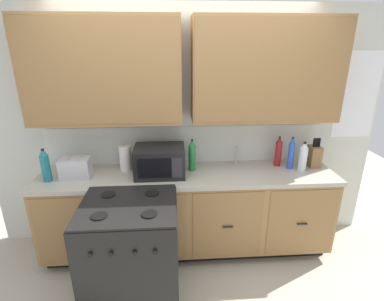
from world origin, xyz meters
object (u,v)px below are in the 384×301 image
at_px(stove_range, 132,254).
at_px(bottle_green, 192,155).
at_px(paper_towel_roll, 125,158).
at_px(bottle_teal, 45,165).
at_px(knife_block, 314,156).
at_px(bottle_blue, 291,153).
at_px(microwave, 160,161).
at_px(toaster, 76,168).
at_px(bottle_clear, 303,157).
at_px(bottle_red, 278,152).

height_order(stove_range, bottle_green, bottle_green).
height_order(paper_towel_roll, bottle_teal, bottle_teal).
bearing_deg(knife_block, bottle_blue, -172.71).
xyz_separation_m(paper_towel_roll, bottle_teal, (-0.70, -0.20, 0.02)).
height_order(microwave, knife_block, knife_block).
height_order(toaster, bottle_clear, bottle_clear).
height_order(stove_range, microwave, microwave).
distance_m(microwave, bottle_green, 0.33).
distance_m(bottle_teal, bottle_blue, 2.38).
relative_size(toaster, bottle_teal, 0.88).
xyz_separation_m(bottle_clear, bottle_red, (-0.21, 0.14, 0.01)).
bearing_deg(stove_range, bottle_teal, 146.01).
height_order(microwave, bottle_red, bottle_red).
xyz_separation_m(bottle_teal, bottle_green, (1.37, 0.15, 0.01)).
relative_size(stove_range, paper_towel_roll, 3.65).
distance_m(stove_range, bottle_blue, 1.80).
distance_m(stove_range, knife_block, 2.04).
bearing_deg(stove_range, microwave, 69.85).
bearing_deg(bottle_clear, microwave, -179.94).
relative_size(bottle_clear, bottle_teal, 0.95).
height_order(stove_range, paper_towel_roll, paper_towel_roll).
bearing_deg(bottle_green, bottle_red, 4.27).
xyz_separation_m(paper_towel_roll, bottle_red, (1.57, 0.02, 0.02)).
bearing_deg(stove_range, bottle_clear, 20.76).
height_order(toaster, bottle_teal, bottle_teal).
bearing_deg(toaster, bottle_blue, 1.82).
distance_m(bottle_clear, bottle_blue, 0.12).
relative_size(stove_range, bottle_clear, 3.16).
height_order(stove_range, bottle_blue, bottle_blue).
distance_m(microwave, bottle_clear, 1.43).
distance_m(stove_range, bottle_green, 1.07).
distance_m(knife_block, bottle_teal, 2.65).
xyz_separation_m(microwave, bottle_clear, (1.43, 0.00, 0.01)).
bearing_deg(bottle_clear, bottle_teal, -178.18).
distance_m(stove_range, bottle_teal, 1.15).
relative_size(microwave, bottle_clear, 1.60).
height_order(bottle_teal, bottle_green, bottle_green).
relative_size(toaster, bottle_blue, 0.83).
bearing_deg(bottle_red, bottle_green, -175.73).
bearing_deg(knife_block, paper_towel_roll, 179.23).
height_order(microwave, toaster, microwave).
relative_size(microwave, bottle_blue, 1.43).
height_order(microwave, bottle_green, bottle_green).
xyz_separation_m(paper_towel_roll, bottle_green, (0.67, -0.05, 0.03)).
height_order(paper_towel_roll, bottle_green, bottle_green).
bearing_deg(bottle_blue, bottle_clear, -29.33).
height_order(toaster, bottle_red, bottle_red).
bearing_deg(bottle_clear, bottle_red, 145.78).
distance_m(stove_range, toaster, 0.99).
height_order(bottle_clear, bottle_teal, bottle_teal).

